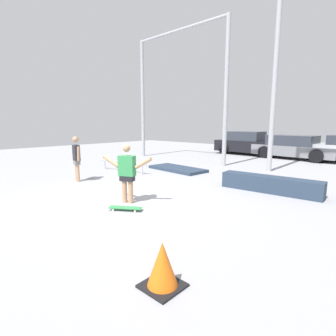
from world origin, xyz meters
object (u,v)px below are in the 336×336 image
at_px(bystander, 76,157).
at_px(skateboard, 125,208).
at_px(grind_rail, 122,163).
at_px(manual_pad, 177,169).
at_px(parked_car_black, 247,143).
at_px(parked_car_grey, 294,147).
at_px(grind_box, 270,184).
at_px(traffic_cone, 162,265).
at_px(skateboarder, 127,171).

bearing_deg(bystander, skateboard, -179.72).
bearing_deg(skateboard, grind_rail, 109.78).
relative_size(manual_pad, bystander, 1.65).
height_order(parked_car_black, parked_car_grey, parked_car_black).
relative_size(skateboard, grind_box, 0.27).
height_order(bystander, traffic_cone, bystander).
bearing_deg(grind_rail, traffic_cone, -33.96).
bearing_deg(skateboard, parked_car_grey, 57.19).
bearing_deg(parked_car_black, parked_car_grey, -6.50).
xyz_separation_m(grind_rail, traffic_cone, (6.78, -4.56, -0.06)).
xyz_separation_m(grind_rail, parked_car_black, (0.88, 9.57, 0.37)).
bearing_deg(parked_car_grey, traffic_cone, -74.82).
bearing_deg(manual_pad, traffic_cone, -50.48).
height_order(grind_box, manual_pad, grind_box).
relative_size(grind_rail, traffic_cone, 4.41).
relative_size(skateboarder, parked_car_black, 0.37).
bearing_deg(traffic_cone, grind_rail, 146.04).
relative_size(manual_pad, parked_car_black, 0.64).
xyz_separation_m(grind_box, bystander, (-5.57, -3.12, 0.64)).
xyz_separation_m(bystander, traffic_cone, (6.42, -2.34, -0.59)).
bearing_deg(parked_car_black, manual_pad, -86.09).
distance_m(grind_box, traffic_cone, 5.52).
distance_m(skateboard, parked_car_grey, 12.33).
relative_size(parked_car_black, traffic_cone, 6.82).
distance_m(skateboarder, skateboard, 0.99).
height_order(skateboard, grind_box, grind_box).
distance_m(skateboarder, manual_pad, 5.03).
bearing_deg(parked_car_grey, grind_box, -73.07).
bearing_deg(parked_car_grey, skateboard, -85.62).
bearing_deg(bystander, parked_car_black, -79.77).
height_order(skateboarder, skateboard, skateboarder).
distance_m(grind_rail, parked_car_grey, 10.07).
xyz_separation_m(skateboard, grind_rail, (-4.11, 3.06, 0.29)).
relative_size(grind_box, grind_rail, 1.09).
xyz_separation_m(skateboarder, bystander, (-3.31, 0.40, 0.06)).
xyz_separation_m(parked_car_grey, bystander, (-3.60, -11.48, 0.22)).
distance_m(skateboarder, bystander, 3.33).
bearing_deg(parked_car_black, bystander, -93.16).
height_order(parked_car_black, traffic_cone, parked_car_black).
relative_size(skateboarder, manual_pad, 0.58).
distance_m(skateboard, grind_rail, 5.14).
xyz_separation_m(manual_pad, bystander, (-1.14, -4.07, 0.82)).
height_order(grind_box, parked_car_black, parked_car_black).
bearing_deg(skateboarder, traffic_cone, -55.10).
bearing_deg(skateboard, traffic_cone, -63.02).
height_order(skateboarder, grind_rail, skateboarder).
bearing_deg(parked_car_grey, manual_pad, -104.76).
xyz_separation_m(grind_box, parked_car_black, (-5.05, 8.68, 0.48)).
bearing_deg(manual_pad, grind_box, -12.09).
bearing_deg(grind_rail, parked_car_grey, 66.89).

